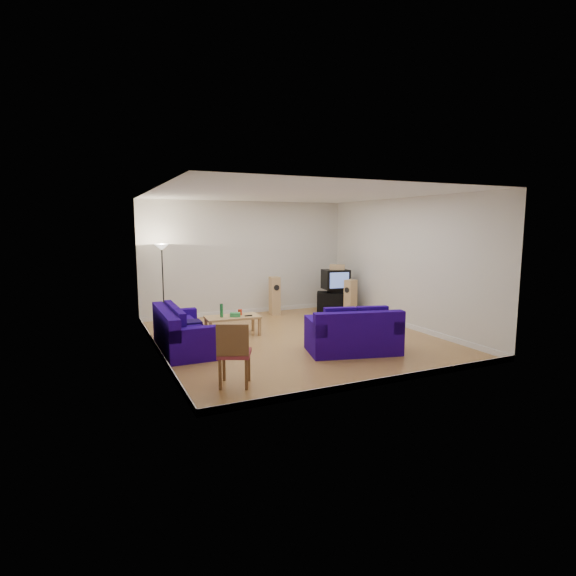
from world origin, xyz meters
name	(u,v)px	position (x,y,z in m)	size (l,w,h in m)	color
room	(296,270)	(0.00, 0.00, 1.54)	(6.01, 6.51, 3.21)	brown
sofa_three_seat	(181,334)	(-2.51, 0.18, 0.31)	(0.96, 2.19, 0.85)	#190061
sofa_loveseat	(354,336)	(0.58, -1.49, 0.34)	(1.97, 1.40, 0.89)	#190061
coffee_table	(233,318)	(-1.19, 0.89, 0.40)	(1.27, 0.68, 0.45)	tan
bottle	(221,311)	(-1.45, 0.88, 0.60)	(0.07, 0.07, 0.31)	#197233
tissue_box	(235,315)	(-1.15, 0.80, 0.50)	(0.23, 0.12, 0.09)	green
red_canister	(240,312)	(-0.98, 0.94, 0.52)	(0.10, 0.10, 0.13)	red
remote	(249,316)	(-0.85, 0.74, 0.46)	(0.17, 0.05, 0.02)	black
tv_stand	(335,303)	(2.28, 2.16, 0.31)	(1.01, 0.56, 0.61)	black
av_receiver	(336,290)	(2.33, 2.17, 0.67)	(0.45, 0.36, 0.10)	black
television	(336,279)	(2.31, 2.16, 1.00)	(0.78, 0.62, 0.55)	black
centre_speaker	(337,267)	(2.33, 2.13, 1.34)	(0.42, 0.17, 0.15)	tan
speaker_left	(275,296)	(0.63, 2.70, 0.54)	(0.27, 0.35, 1.09)	tan
speaker_right	(350,298)	(2.45, 1.58, 0.52)	(0.37, 0.33, 1.04)	tan
floor_lamp	(162,258)	(-2.45, 2.65, 1.71)	(0.35, 0.35, 2.07)	black
dining_chair	(234,351)	(-2.18, -2.35, 0.58)	(0.66, 0.66, 1.04)	brown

